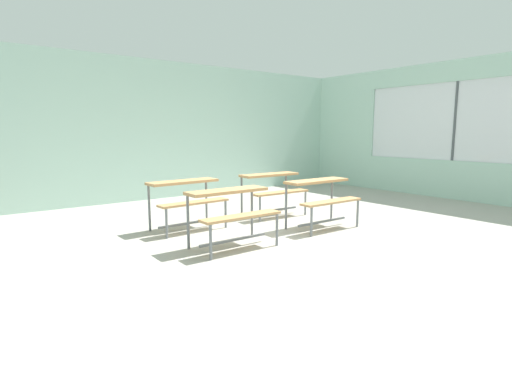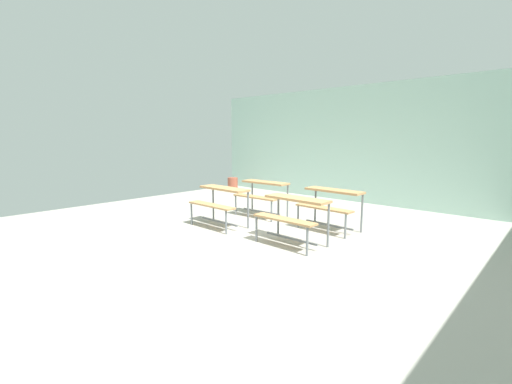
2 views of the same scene
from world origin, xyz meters
name	(u,v)px [view 1 (image 1 of 2)]	position (x,y,z in m)	size (l,w,h in m)	color
ground	(304,241)	(0.00, 0.00, -0.03)	(10.00, 9.00, 0.05)	#ADA89E
wall_back	(163,131)	(0.00, 4.50, 1.50)	(10.00, 0.12, 3.00)	silver
wall_right	(485,133)	(5.00, -0.13, 1.45)	(0.12, 9.00, 3.00)	silver
desk_bench_r0c0	(232,204)	(-0.98, 0.32, 0.56)	(1.10, 0.60, 0.74)	tan
desk_bench_r0c1	(322,192)	(0.70, 0.35, 0.56)	(1.11, 0.61, 0.74)	tan
desk_bench_r1c0	(187,193)	(-0.99, 1.53, 0.56)	(1.12, 0.62, 0.74)	tan
desk_bench_r1c1	(273,184)	(0.69, 1.51, 0.56)	(1.12, 0.63, 0.74)	tan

